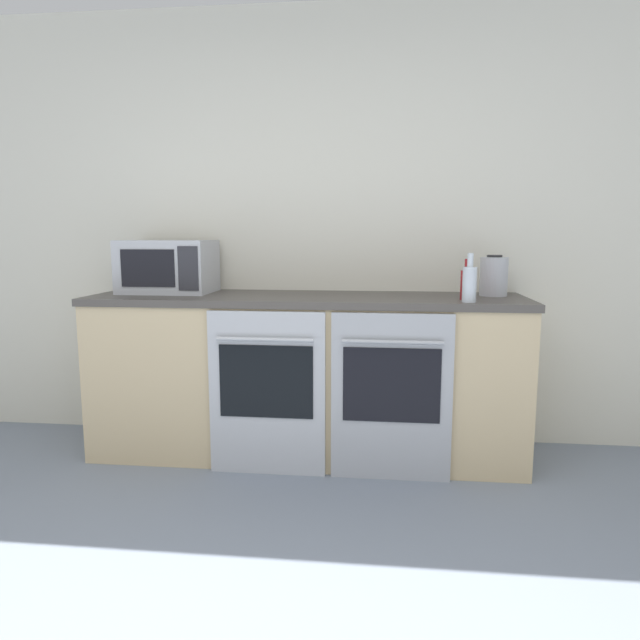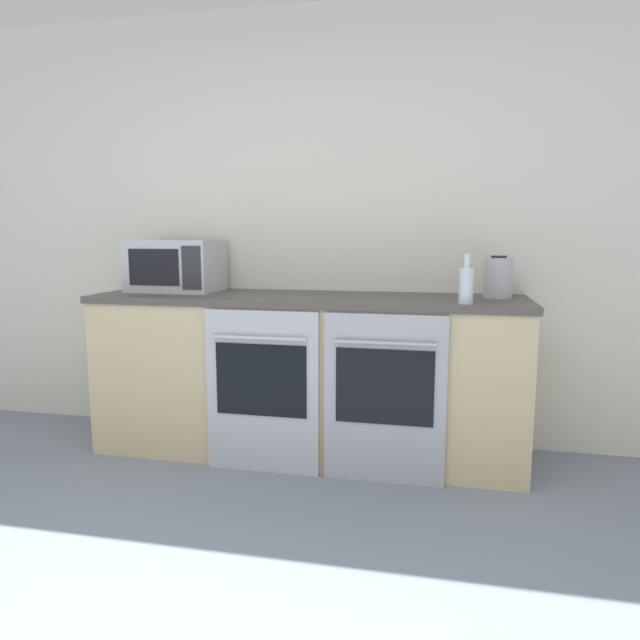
{
  "view_description": "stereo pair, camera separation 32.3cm",
  "coord_description": "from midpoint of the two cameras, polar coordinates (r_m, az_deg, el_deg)",
  "views": [
    {
      "loc": [
        0.43,
        -1.04,
        1.26
      ],
      "look_at": [
        0.08,
        2.13,
        0.79
      ],
      "focal_mm": 32.0,
      "sensor_mm": 36.0,
      "label": 1
    },
    {
      "loc": [
        0.75,
        -0.99,
        1.26
      ],
      "look_at": [
        0.08,
        2.13,
        0.79
      ],
      "focal_mm": 32.0,
      "sensor_mm": 36.0,
      "label": 2
    }
  ],
  "objects": [
    {
      "name": "wall_back",
      "position": [
        3.54,
        -3.32,
        9.05
      ],
      "size": [
        10.0,
        0.06,
        2.6
      ],
      "color": "silver",
      "rests_on": "ground_plane"
    },
    {
      "name": "microwave",
      "position": [
        3.54,
        -17.5,
        5.12
      ],
      "size": [
        0.52,
        0.38,
        0.31
      ],
      "color": "#B7BABF",
      "rests_on": "counter_back"
    },
    {
      "name": "oven_right",
      "position": [
        2.94,
        4.01,
        -7.66
      ],
      "size": [
        0.62,
        0.06,
        0.88
      ],
      "color": "#A8AAAF",
      "rests_on": "ground_plane"
    },
    {
      "name": "counter_back",
      "position": [
        3.3,
        -4.19,
        -5.55
      ],
      "size": [
        2.44,
        0.64,
        0.93
      ],
      "color": "#D1B789",
      "rests_on": "ground_plane"
    },
    {
      "name": "bottle_red",
      "position": [
        3.06,
        11.57,
        3.56
      ],
      "size": [
        0.07,
        0.07,
        0.21
      ],
      "color": "maroon",
      "rests_on": "counter_back"
    },
    {
      "name": "kettle",
      "position": [
        3.29,
        14.33,
        4.25
      ],
      "size": [
        0.15,
        0.15,
        0.23
      ],
      "color": "#B7BABF",
      "rests_on": "counter_back"
    },
    {
      "name": "oven_left",
      "position": [
        3.04,
        -8.41,
        -7.22
      ],
      "size": [
        0.62,
        0.06,
        0.88
      ],
      "color": "#B7BABF",
      "rests_on": "ground_plane"
    },
    {
      "name": "bottle_clear",
      "position": [
        2.95,
        11.73,
        3.63
      ],
      "size": [
        0.07,
        0.07,
        0.25
      ],
      "color": "silver",
      "rests_on": "counter_back"
    }
  ]
}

